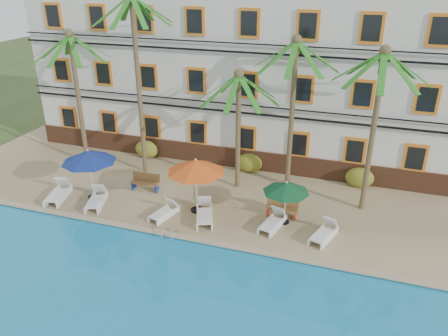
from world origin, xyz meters
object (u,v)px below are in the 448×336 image
(bench_right, at_px, (282,207))
(palm_c, at_px, (238,113))
(palm_d, at_px, (293,94))
(bench_left, at_px, (145,182))
(pool_ladder, at_px, (170,236))
(palm_a, at_px, (76,81))
(lounger_d, at_px, (204,213))
(palm_b, at_px, (137,65))
(lounger_c, at_px, (164,212))
(lounger_a, at_px, (58,193))
(lounger_e, at_px, (273,222))
(lounger_b, at_px, (96,199))
(lounger_f, at_px, (324,233))
(palm_e, at_px, (376,110))
(umbrella_red, at_px, (196,166))
(umbrella_blue, at_px, (89,157))
(umbrella_green, at_px, (286,188))

(bench_right, bearing_deg, palm_c, 142.30)
(palm_d, bearing_deg, bench_right, -83.75)
(bench_left, height_order, pool_ladder, bench_left)
(bench_right, bearing_deg, palm_a, 169.04)
(lounger_d, height_order, bench_right, lounger_d)
(palm_a, xyz_separation_m, pool_ladder, (8.16, -5.74, -5.00))
(palm_b, xyz_separation_m, bench_right, (8.52, -2.40, -5.69))
(palm_b, relative_size, lounger_c, 5.57)
(palm_c, bearing_deg, lounger_a, -153.39)
(lounger_e, bearing_deg, lounger_b, -175.32)
(palm_a, bearing_deg, palm_c, -1.07)
(palm_a, distance_m, lounger_f, 15.80)
(palm_e, xyz_separation_m, lounger_e, (-3.79, -3.07, -4.77))
(palm_d, distance_m, palm_e, 4.17)
(umbrella_red, bearing_deg, lounger_f, -4.40)
(umbrella_red, distance_m, bench_right, 4.52)
(palm_e, relative_size, lounger_c, 4.46)
(palm_a, xyz_separation_m, umbrella_red, (8.46, -3.28, -2.63))
(palm_c, height_order, lounger_a, palm_c)
(palm_a, xyz_separation_m, palm_b, (3.95, -0.01, 1.16))
(umbrella_red, bearing_deg, palm_a, 158.79)
(umbrella_red, xyz_separation_m, lounger_e, (3.82, -0.29, -2.09))
(palm_e, xyz_separation_m, lounger_d, (-6.99, -3.39, -4.74))
(palm_c, bearing_deg, palm_a, 178.93)
(palm_e, height_order, umbrella_red, palm_e)
(palm_c, bearing_deg, pool_ladder, -104.24)
(palm_c, xyz_separation_m, lounger_d, (-0.50, -3.71, -3.84))
(bench_right, bearing_deg, palm_e, 27.91)
(palm_c, bearing_deg, lounger_c, -120.48)
(lounger_c, bearing_deg, palm_d, 45.68)
(umbrella_red, xyz_separation_m, lounger_b, (-5.00, -1.01, -2.08))
(palm_c, distance_m, umbrella_red, 3.75)
(palm_d, distance_m, lounger_d, 7.35)
(palm_e, bearing_deg, lounger_d, -154.16)
(palm_e, xyz_separation_m, lounger_b, (-12.61, -3.79, -4.76))
(palm_b, xyz_separation_m, lounger_a, (-2.70, -4.34, -5.85))
(palm_a, relative_size, pool_ladder, 10.48)
(umbrella_blue, xyz_separation_m, umbrella_green, (9.76, 0.72, -0.49))
(palm_b, height_order, palm_d, palm_b)
(palm_c, height_order, umbrella_blue, palm_c)
(lounger_d, bearing_deg, lounger_a, -176.65)
(palm_e, xyz_separation_m, umbrella_blue, (-13.13, -3.23, -2.73))
(palm_d, relative_size, lounger_d, 3.66)
(palm_b, relative_size, palm_e, 1.25)
(palm_a, relative_size, palm_b, 0.79)
(palm_c, relative_size, lounger_f, 3.32)
(umbrella_red, distance_m, lounger_d, 2.23)
(palm_d, height_order, palm_e, palm_d)
(palm_c, relative_size, lounger_d, 2.92)
(palm_c, distance_m, umbrella_blue, 7.75)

